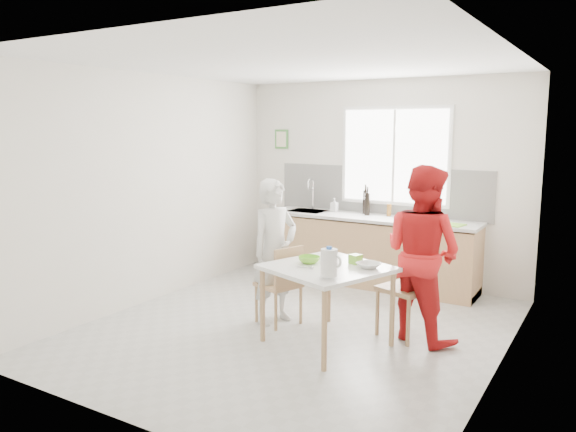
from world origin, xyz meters
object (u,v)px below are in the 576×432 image
(person_white, at_px, (275,251))
(bowl_green, at_px, (309,260))
(chair_left, at_px, (282,282))
(chair_far, at_px, (411,282))
(wine_bottle_b, at_px, (367,204))
(milk_jug, at_px, (329,262))
(wine_bottle_a, at_px, (365,202))
(bowl_white, at_px, (369,265))
(person_red, at_px, (422,253))
(dining_table, at_px, (327,274))

(person_white, distance_m, bowl_green, 0.62)
(chair_left, bearing_deg, person_white, -90.00)
(chair_far, relative_size, wine_bottle_b, 3.30)
(person_white, height_order, milk_jug, person_white)
(chair_far, distance_m, wine_bottle_a, 2.13)
(chair_left, xyz_separation_m, milk_jug, (0.86, -0.60, 0.44))
(chair_left, relative_size, wine_bottle_a, 2.67)
(bowl_white, distance_m, wine_bottle_a, 2.41)
(bowl_white, xyz_separation_m, wine_bottle_a, (-0.98, 2.19, 0.28))
(bowl_green, relative_size, milk_jug, 0.80)
(person_red, height_order, wine_bottle_b, person_red)
(dining_table, xyz_separation_m, chair_left, (-0.65, 0.23, -0.22))
(person_red, xyz_separation_m, bowl_green, (-0.93, -0.59, -0.06))
(chair_left, distance_m, person_white, 0.33)
(person_red, bearing_deg, person_white, 32.43)
(chair_far, distance_m, person_red, 0.34)
(chair_far, height_order, milk_jug, milk_jug)
(person_red, bearing_deg, bowl_white, 72.62)
(person_red, height_order, wine_bottle_a, person_red)
(dining_table, height_order, chair_left, chair_left)
(chair_far, xyz_separation_m, wine_bottle_a, (-1.22, 1.66, 0.54))
(wine_bottle_b, bearing_deg, bowl_green, -81.31)
(chair_far, bearing_deg, milk_jug, -91.36)
(dining_table, distance_m, bowl_green, 0.23)
(chair_far, relative_size, person_red, 0.57)
(milk_jug, bearing_deg, bowl_green, 156.42)
(chair_far, distance_m, person_white, 1.44)
(chair_left, relative_size, bowl_white, 4.02)
(bowl_white, xyz_separation_m, wine_bottle_b, (-0.91, 2.08, 0.27))
(dining_table, bearing_deg, person_white, 160.29)
(bowl_green, distance_m, wine_bottle_b, 2.23)
(person_red, height_order, bowl_green, person_red)
(chair_left, distance_m, person_red, 1.48)
(chair_far, bearing_deg, bowl_green, -122.16)
(chair_left, height_order, person_white, person_white)
(bowl_green, bearing_deg, chair_left, 154.41)
(chair_left, xyz_separation_m, person_white, (-0.12, 0.04, 0.30))
(person_white, height_order, bowl_green, person_white)
(chair_left, relative_size, bowl_green, 4.05)
(chair_far, bearing_deg, person_white, -144.64)
(dining_table, bearing_deg, person_red, 40.03)
(bowl_white, distance_m, wine_bottle_b, 2.28)
(person_red, relative_size, bowl_green, 8.19)
(chair_left, relative_size, person_white, 0.55)
(milk_jug, bearing_deg, person_white, 166.22)
(bowl_green, relative_size, bowl_white, 0.99)
(wine_bottle_b, bearing_deg, wine_bottle_a, 124.15)
(bowl_green, height_order, bowl_white, bowl_green)
(chair_left, distance_m, bowl_green, 0.59)
(wine_bottle_b, bearing_deg, chair_far, -53.53)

